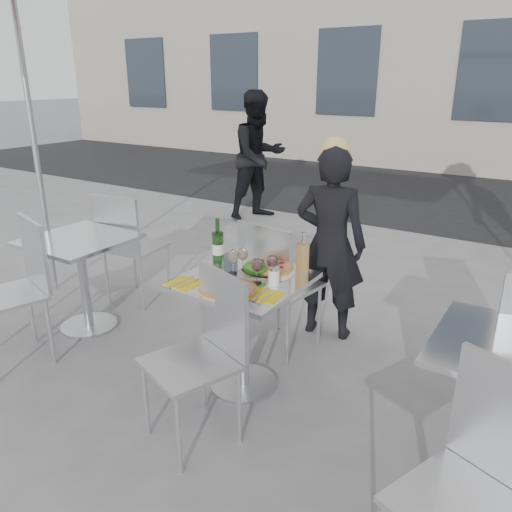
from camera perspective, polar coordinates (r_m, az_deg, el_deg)
The scene contains 24 objects.
ground at distance 3.36m, azimuth -1.43°, elevation -14.51°, with size 80.00×80.00×0.00m, color slate.
street_asphalt at distance 9.13m, azimuth 22.20°, elevation 6.33°, with size 24.00×5.00×0.00m, color black.
main_table at distance 3.09m, azimuth -1.51°, elevation -6.22°, with size 0.72×0.72×0.75m.
side_table_left at distance 4.06m, azimuth -19.30°, elevation -0.87°, with size 0.72×0.72×0.75m.
side_table_right at distance 2.67m, azimuth 27.08°, elevation -13.20°, with size 0.72×0.72×0.75m.
chair_far at distance 3.47m, azimuth 2.10°, elevation -2.50°, with size 0.51×0.52×0.98m.
chair_near at distance 2.70m, azimuth -5.79°, elevation -9.93°, with size 0.55×0.56×0.95m.
side_chair_lfar at distance 4.40m, azimuth -14.49°, elevation 1.79°, with size 0.50×0.51×0.98m.
side_chair_lnear at distance 3.76m, azimuth -25.41°, elevation -2.51°, with size 0.57×0.58×1.00m.
side_chair_rnear at distance 2.08m, azimuth 24.74°, elevation -21.90°, with size 0.57×0.58×0.97m.
woman_diner at distance 3.73m, azimuth 8.47°, elevation 1.35°, with size 0.53×0.35×1.46m, color black.
pedestrian_a at distance 7.01m, azimuth 0.31°, elevation 11.36°, with size 0.85×0.66×1.74m, color black.
pizza_near at distance 2.84m, azimuth -3.22°, elevation -3.80°, with size 0.34×0.34×0.02m.
pizza_far at distance 3.14m, azimuth 1.49°, elevation -1.30°, with size 0.35×0.35×0.03m.
salad_plate at distance 3.05m, azimuth -0.10°, elevation -1.56°, with size 0.22×0.22×0.09m.
wine_bottle at distance 3.25m, azimuth -4.37°, elevation 1.23°, with size 0.07×0.08×0.29m.
carafe at distance 2.98m, azimuth 5.32°, elevation -0.48°, with size 0.08×0.08×0.29m.
sugar_shaker at distance 2.91m, azimuth 2.06°, elevation -2.29°, with size 0.06×0.06×0.11m.
wineglass_white_a at distance 3.05m, azimuth -2.66°, elevation -0.10°, with size 0.07×0.07×0.16m.
wineglass_white_b at distance 3.08m, azimuth -1.52°, elevation 0.13°, with size 0.07×0.07×0.16m.
wineglass_red_a at distance 2.90m, azimuth 0.08°, elevation -1.10°, with size 0.07×0.07×0.16m.
wineglass_red_b at distance 2.95m, azimuth 1.87°, elevation -0.78°, with size 0.07×0.07×0.16m.
napkin_left at distance 2.97m, azimuth -8.25°, elevation -3.08°, with size 0.19×0.20×0.01m.
napkin_right at distance 2.78m, azimuth 0.95°, elevation -4.51°, with size 0.20×0.20×0.01m.
Camera 1 is at (1.57, -2.30, 1.89)m, focal length 35.00 mm.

